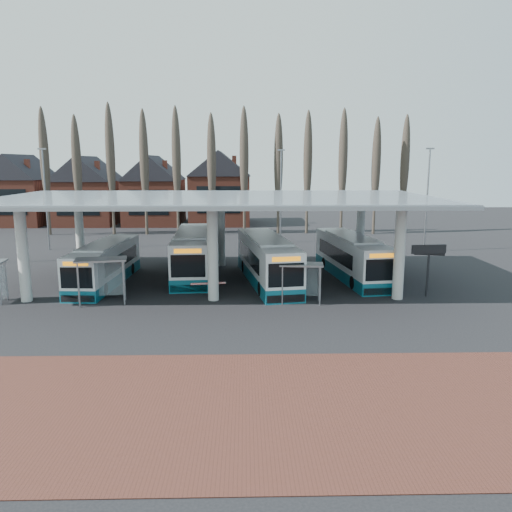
{
  "coord_description": "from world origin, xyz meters",
  "views": [
    {
      "loc": [
        2.06,
        -28.82,
        8.75
      ],
      "look_at": [
        2.86,
        7.0,
        2.04
      ],
      "focal_mm": 35.0,
      "sensor_mm": 36.0,
      "label": 1
    }
  ],
  "objects_px": {
    "shelter_2": "(301,274)",
    "bus_2": "(267,261)",
    "bus_0": "(105,264)",
    "bus_3": "(351,257)",
    "shelter_1": "(102,270)",
    "bus_1": "(193,254)"
  },
  "relations": [
    {
      "from": "shelter_1",
      "to": "bus_1",
      "type": "bearing_deg",
      "value": 48.98
    },
    {
      "from": "bus_1",
      "to": "bus_3",
      "type": "distance_m",
      "value": 12.49
    },
    {
      "from": "bus_2",
      "to": "shelter_1",
      "type": "bearing_deg",
      "value": -161.47
    },
    {
      "from": "bus_2",
      "to": "shelter_1",
      "type": "relative_size",
      "value": 3.72
    },
    {
      "from": "bus_2",
      "to": "bus_3",
      "type": "bearing_deg",
      "value": 3.96
    },
    {
      "from": "bus_0",
      "to": "bus_3",
      "type": "relative_size",
      "value": 0.92
    },
    {
      "from": "bus_3",
      "to": "shelter_1",
      "type": "relative_size",
      "value": 3.55
    },
    {
      "from": "bus_1",
      "to": "shelter_2",
      "type": "relative_size",
      "value": 4.42
    },
    {
      "from": "bus_2",
      "to": "shelter_2",
      "type": "xyz_separation_m",
      "value": [
        1.93,
        -5.57,
        0.24
      ]
    },
    {
      "from": "bus_2",
      "to": "shelter_2",
      "type": "relative_size",
      "value": 4.39
    },
    {
      "from": "bus_3",
      "to": "shelter_2",
      "type": "height_order",
      "value": "bus_3"
    },
    {
      "from": "bus_2",
      "to": "shelter_2",
      "type": "distance_m",
      "value": 5.9
    },
    {
      "from": "bus_1",
      "to": "bus_3",
      "type": "xyz_separation_m",
      "value": [
        12.41,
        -1.43,
        -0.1
      ]
    },
    {
      "from": "bus_0",
      "to": "bus_1",
      "type": "xyz_separation_m",
      "value": [
        6.11,
        3.11,
        0.21
      ]
    },
    {
      "from": "shelter_1",
      "to": "shelter_2",
      "type": "xyz_separation_m",
      "value": [
        12.55,
        -0.1,
        -0.26
      ]
    },
    {
      "from": "bus_2",
      "to": "shelter_1",
      "type": "xyz_separation_m",
      "value": [
        -10.63,
        -5.48,
        0.5
      ]
    },
    {
      "from": "bus_1",
      "to": "shelter_2",
      "type": "bearing_deg",
      "value": -50.76
    },
    {
      "from": "bus_2",
      "to": "bus_1",
      "type": "bearing_deg",
      "value": 144.45
    },
    {
      "from": "shelter_1",
      "to": "bus_2",
      "type": "bearing_deg",
      "value": 16.18
    },
    {
      "from": "shelter_2",
      "to": "bus_0",
      "type": "bearing_deg",
      "value": 164.08
    },
    {
      "from": "shelter_2",
      "to": "bus_2",
      "type": "bearing_deg",
      "value": 114.44
    },
    {
      "from": "shelter_1",
      "to": "shelter_2",
      "type": "distance_m",
      "value": 12.56
    }
  ]
}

